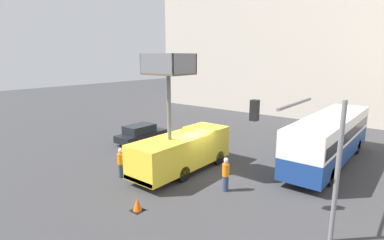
% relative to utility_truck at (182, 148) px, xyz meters
% --- Properties ---
extents(ground_plane, '(120.00, 120.00, 0.00)m').
position_rel_utility_truck_xyz_m(ground_plane, '(1.03, 0.62, -1.55)').
color(ground_plane, '#38383A').
extents(building_backdrop_far, '(44.00, 10.00, 15.97)m').
position_rel_utility_truck_xyz_m(building_backdrop_far, '(1.03, 25.59, 6.43)').
color(building_backdrop_far, '#BCB2A3').
rests_on(building_backdrop_far, ground_plane).
extents(utility_truck, '(2.44, 7.20, 7.20)m').
position_rel_utility_truck_xyz_m(utility_truck, '(0.00, 0.00, 0.00)').
color(utility_truck, yellow).
rests_on(utility_truck, ground_plane).
extents(city_bus, '(2.47, 11.63, 3.23)m').
position_rel_utility_truck_xyz_m(city_bus, '(6.65, 7.25, 0.35)').
color(city_bus, navy).
rests_on(city_bus, ground_plane).
extents(traffic_light_pole, '(3.71, 3.46, 5.54)m').
position_rel_utility_truck_xyz_m(traffic_light_pole, '(7.88, -1.85, 2.23)').
color(traffic_light_pole, slate).
rests_on(traffic_light_pole, ground_plane).
extents(road_worker_near_truck, '(0.38, 0.38, 1.79)m').
position_rel_utility_truck_xyz_m(road_worker_near_truck, '(-2.23, -2.93, -0.66)').
color(road_worker_near_truck, navy).
rests_on(road_worker_near_truck, ground_plane).
extents(road_worker_directing, '(0.38, 0.38, 1.85)m').
position_rel_utility_truck_xyz_m(road_worker_directing, '(3.59, -0.61, -0.62)').
color(road_worker_directing, navy).
rests_on(road_worker_directing, ground_plane).
extents(traffic_cone_near_truck, '(0.55, 0.55, 0.63)m').
position_rel_utility_truck_xyz_m(traffic_cone_near_truck, '(1.55, -4.97, -1.26)').
color(traffic_cone_near_truck, black).
rests_on(traffic_cone_near_truck, ground_plane).
extents(parked_car_curbside, '(1.80, 4.42, 1.51)m').
position_rel_utility_truck_xyz_m(parked_car_curbside, '(-6.95, 2.83, -0.79)').
color(parked_car_curbside, black).
rests_on(parked_car_curbside, ground_plane).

